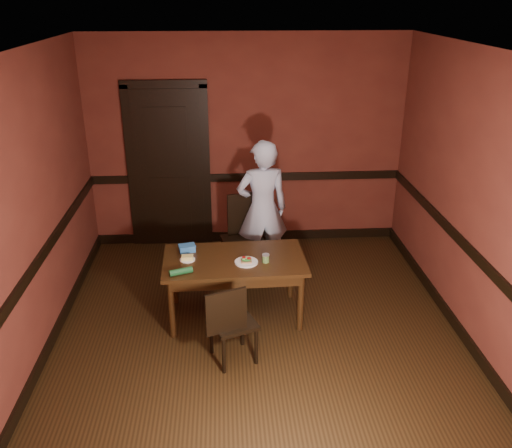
{
  "coord_description": "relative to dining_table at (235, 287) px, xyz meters",
  "views": [
    {
      "loc": [
        -0.3,
        -4.47,
        3.14
      ],
      "look_at": [
        0.0,
        0.35,
        1.05
      ],
      "focal_mm": 38.0,
      "sensor_mm": 36.0,
      "label": 1
    }
  ],
  "objects": [
    {
      "name": "cheese_saucer",
      "position": [
        -0.47,
        -0.0,
        0.35
      ],
      "size": [
        0.15,
        0.15,
        0.05
      ],
      "rotation": [
        0.0,
        0.0,
        -0.19
      ],
      "color": "white",
      "rests_on": "dining_table"
    },
    {
      "name": "baseboard_right",
      "position": [
        2.2,
        -0.38,
        -0.27
      ],
      "size": [
        0.03,
        4.5,
        0.12
      ],
      "primitive_type": "cube",
      "color": "black",
      "rests_on": "ground"
    },
    {
      "name": "floor",
      "position": [
        0.22,
        -0.38,
        -0.33
      ],
      "size": [
        4.0,
        4.5,
        0.01
      ],
      "primitive_type": "cube",
      "color": "black",
      "rests_on": "ground"
    },
    {
      "name": "wall_left",
      "position": [
        -1.78,
        -0.38,
        1.02
      ],
      "size": [
        0.02,
        4.5,
        2.7
      ],
      "primitive_type": "cube",
      "color": "#5E261C",
      "rests_on": "ground"
    },
    {
      "name": "wall_front",
      "position": [
        0.22,
        -2.63,
        1.02
      ],
      "size": [
        4.0,
        0.02,
        2.7
      ],
      "primitive_type": "cube",
      "color": "#5E261C",
      "rests_on": "ground"
    },
    {
      "name": "wall_right",
      "position": [
        2.22,
        -0.38,
        1.02
      ],
      "size": [
        0.02,
        4.5,
        2.7
      ],
      "primitive_type": "cube",
      "color": "#5E261C",
      "rests_on": "ground"
    },
    {
      "name": "chair_far",
      "position": [
        0.12,
        0.78,
        0.17
      ],
      "size": [
        0.56,
        0.56,
        1.0
      ],
      "primitive_type": null,
      "rotation": [
        0.0,
        0.0,
        0.23
      ],
      "color": "black",
      "rests_on": "floor"
    },
    {
      "name": "wall_back",
      "position": [
        0.22,
        1.87,
        1.02
      ],
      "size": [
        4.0,
        0.02,
        2.7
      ],
      "primitive_type": "cube",
      "color": "#5E261C",
      "rests_on": "ground"
    },
    {
      "name": "dado_back",
      "position": [
        0.22,
        1.86,
        0.57
      ],
      "size": [
        4.0,
        0.03,
        0.1
      ],
      "primitive_type": "cube",
      "color": "black",
      "rests_on": "ground"
    },
    {
      "name": "chair_near",
      "position": [
        -0.03,
        -0.72,
        0.07
      ],
      "size": [
        0.49,
        0.49,
        0.8
      ],
      "primitive_type": null,
      "rotation": [
        0.0,
        0.0,
        3.51
      ],
      "color": "black",
      "rests_on": "floor"
    },
    {
      "name": "wrapped_veg",
      "position": [
        -0.51,
        -0.3,
        0.36
      ],
      "size": [
        0.23,
        0.13,
        0.06
      ],
      "primitive_type": "cylinder",
      "rotation": [
        0.0,
        1.57,
        0.35
      ],
      "color": "#195127",
      "rests_on": "dining_table"
    },
    {
      "name": "ceiling",
      "position": [
        0.22,
        -0.38,
        2.37
      ],
      "size": [
        4.0,
        4.5,
        0.01
      ],
      "primitive_type": "cube",
      "color": "white",
      "rests_on": "ground"
    },
    {
      "name": "sandwich_plate",
      "position": [
        0.12,
        -0.1,
        0.35
      ],
      "size": [
        0.23,
        0.23,
        0.06
      ],
      "rotation": [
        0.0,
        0.0,
        0.36
      ],
      "color": "white",
      "rests_on": "dining_table"
    },
    {
      "name": "food_tub",
      "position": [
        -0.48,
        0.19,
        0.37
      ],
      "size": [
        0.19,
        0.15,
        0.07
      ],
      "rotation": [
        0.0,
        0.0,
        0.24
      ],
      "color": "#357BCE",
      "rests_on": "dining_table"
    },
    {
      "name": "dining_table",
      "position": [
        0.0,
        0.0,
        0.0
      ],
      "size": [
        1.44,
        0.84,
        0.67
      ],
      "primitive_type": "cube",
      "rotation": [
        0.0,
        0.0,
        0.03
      ],
      "color": "black",
      "rests_on": "floor"
    },
    {
      "name": "baseboard_back",
      "position": [
        0.22,
        1.86,
        -0.27
      ],
      "size": [
        4.0,
        0.03,
        0.12
      ],
      "primitive_type": "cube",
      "color": "black",
      "rests_on": "ground"
    },
    {
      "name": "door",
      "position": [
        -0.78,
        1.84,
        0.76
      ],
      "size": [
        1.05,
        0.07,
        2.2
      ],
      "color": "black",
      "rests_on": "ground"
    },
    {
      "name": "dado_left",
      "position": [
        -1.77,
        -0.38,
        0.57
      ],
      "size": [
        0.03,
        4.5,
        0.1
      ],
      "primitive_type": "cube",
      "color": "black",
      "rests_on": "ground"
    },
    {
      "name": "sauce_jar",
      "position": [
        0.31,
        -0.09,
        0.38
      ],
      "size": [
        0.07,
        0.07,
        0.08
      ],
      "rotation": [
        0.0,
        0.0,
        0.05
      ],
      "color": "#5C8642",
      "rests_on": "dining_table"
    },
    {
      "name": "dado_right",
      "position": [
        2.2,
        -0.38,
        0.57
      ],
      "size": [
        0.03,
        4.5,
        0.1
      ],
      "primitive_type": "cube",
      "color": "black",
      "rests_on": "ground"
    },
    {
      "name": "person",
      "position": [
        0.35,
        0.93,
        0.48
      ],
      "size": [
        0.64,
        0.46,
        1.63
      ],
      "primitive_type": "imported",
      "rotation": [
        0.0,
        0.0,
        3.27
      ],
      "color": "#ACBAD7",
      "rests_on": "floor"
    },
    {
      "name": "baseboard_left",
      "position": [
        -1.77,
        -0.38,
        -0.27
      ],
      "size": [
        0.03,
        4.5,
        0.12
      ],
      "primitive_type": "cube",
      "color": "black",
      "rests_on": "ground"
    }
  ]
}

